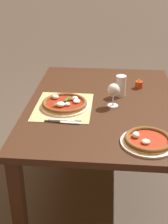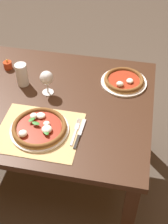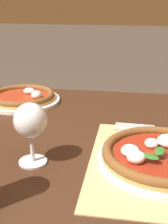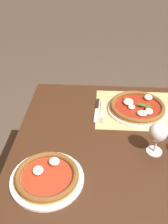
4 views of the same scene
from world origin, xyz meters
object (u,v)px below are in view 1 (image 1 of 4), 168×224
(pizza_far, at_px, (148,140))
(fork, at_px, (65,120))
(wine_glass, at_px, (114,91))
(votive_candle, at_px, (139,85))
(knife, at_px, (62,122))
(pint_glass, at_px, (121,86))
(pizza_near, at_px, (65,104))

(pizza_far, distance_m, fork, 0.51)
(wine_glass, height_order, votive_candle, wine_glass)
(pizza_far, distance_m, wine_glass, 0.48)
(pizza_far, relative_size, votive_candle, 3.99)
(knife, bearing_deg, pint_glass, 141.55)
(pizza_near, xyz_separation_m, pizza_far, (0.40, 0.49, -0.00))
(pizza_far, height_order, wine_glass, wine_glass)
(pint_glass, bearing_deg, wine_glass, -16.17)
(knife, xyz_separation_m, votive_candle, (-0.59, 0.48, 0.02))
(pizza_far, bearing_deg, pizza_near, -128.79)
(pizza_far, xyz_separation_m, fork, (-0.21, -0.47, -0.01))
(fork, bearing_deg, pizza_far, 66.03)
(pint_glass, xyz_separation_m, knife, (0.43, -0.34, -0.06))
(fork, bearing_deg, wine_glass, 129.62)
(pizza_near, bearing_deg, votive_candle, 126.61)
(pizza_far, relative_size, knife, 1.33)
(pint_glass, bearing_deg, fork, -39.18)
(pizza_near, xyz_separation_m, votive_candle, (-0.37, 0.50, 0.00))
(pint_glass, xyz_separation_m, fork, (0.41, -0.33, -0.06))
(knife, relative_size, votive_candle, 2.99)
(pizza_far, distance_m, pint_glass, 0.63)
(pint_glass, relative_size, votive_candle, 2.01)
(pizza_near, bearing_deg, wine_glass, 97.96)
(wine_glass, relative_size, pint_glass, 1.07)
(wine_glass, bearing_deg, pint_glass, 163.83)
(votive_candle, bearing_deg, pint_glass, -42.09)
(pizza_near, relative_size, fork, 1.56)
(pizza_near, bearing_deg, pizza_far, 51.21)
(pizza_near, bearing_deg, fork, 8.58)
(pizza_near, distance_m, knife, 0.22)
(fork, bearing_deg, pint_glass, 140.82)
(pint_glass, height_order, votive_candle, pint_glass)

